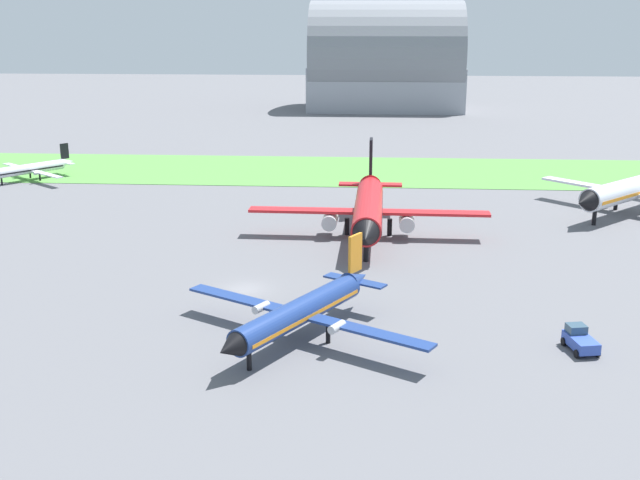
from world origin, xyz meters
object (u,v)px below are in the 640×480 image
(airplane_parked_jet_far, at_px, (631,189))
(airplane_midfield_jet, at_px, (368,208))
(pushback_tug_near_gate, at_px, (580,340))
(airplane_taxiing_turboprop, at_px, (31,168))
(airplane_foreground_turboprop, at_px, (302,310))

(airplane_parked_jet_far, distance_m, airplane_midfield_jet, 39.55)
(airplane_parked_jet_far, xyz_separation_m, pushback_tug_near_gate, (-18.84, -47.95, -2.63))
(airplane_midfield_jet, relative_size, airplane_taxiing_turboprop, 1.98)
(pushback_tug_near_gate, bearing_deg, airplane_midfield_jet, 16.79)
(airplane_parked_jet_far, xyz_separation_m, airplane_foreground_turboprop, (-42.26, -47.34, -0.81))
(airplane_foreground_turboprop, height_order, pushback_tug_near_gate, airplane_foreground_turboprop)
(airplane_midfield_jet, distance_m, airplane_taxiing_turboprop, 65.69)
(pushback_tug_near_gate, bearing_deg, airplane_foreground_turboprop, 77.07)
(airplane_taxiing_turboprop, xyz_separation_m, pushback_tug_near_gate, (75.44, -65.20, -1.12))
(airplane_foreground_turboprop, bearing_deg, pushback_tug_near_gate, 118.93)
(airplane_parked_jet_far, distance_m, airplane_taxiing_turboprop, 95.86)
(airplane_taxiing_turboprop, bearing_deg, airplane_parked_jet_far, 118.24)
(airplane_midfield_jet, bearing_deg, airplane_taxiing_turboprop, -118.00)
(airplane_midfield_jet, bearing_deg, airplane_parked_jet_far, 112.42)
(airplane_midfield_jet, height_order, pushback_tug_near_gate, airplane_midfield_jet)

